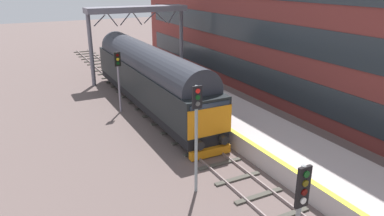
{
  "coord_description": "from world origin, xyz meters",
  "views": [
    {
      "loc": [
        -8.93,
        -20.02,
        9.14
      ],
      "look_at": [
        0.2,
        -2.26,
        1.98
      ],
      "focal_mm": 33.62,
      "sensor_mm": 36.0,
      "label": 1
    }
  ],
  "objects_px": {
    "waiting_passenger": "(197,80)",
    "signal_post_near": "(299,213)",
    "signal_post_mid": "(196,127)",
    "signal_post_far": "(118,74)",
    "diesel_locomotive": "(148,75)",
    "platform_number_sign": "(226,106)"
  },
  "relations": [
    {
      "from": "signal_post_mid",
      "to": "waiting_passenger",
      "type": "distance_m",
      "value": 12.19
    },
    {
      "from": "signal_post_mid",
      "to": "signal_post_far",
      "type": "relative_size",
      "value": 1.14
    },
    {
      "from": "diesel_locomotive",
      "to": "platform_number_sign",
      "type": "bearing_deg",
      "value": -75.71
    },
    {
      "from": "platform_number_sign",
      "to": "signal_post_near",
      "type": "bearing_deg",
      "value": -111.75
    },
    {
      "from": "signal_post_near",
      "to": "waiting_passenger",
      "type": "distance_m",
      "value": 17.93
    },
    {
      "from": "signal_post_near",
      "to": "signal_post_far",
      "type": "relative_size",
      "value": 0.99
    },
    {
      "from": "signal_post_mid",
      "to": "diesel_locomotive",
      "type": "bearing_deg",
      "value": 79.19
    },
    {
      "from": "diesel_locomotive",
      "to": "platform_number_sign",
      "type": "height_order",
      "value": "diesel_locomotive"
    },
    {
      "from": "diesel_locomotive",
      "to": "signal_post_far",
      "type": "bearing_deg",
      "value": -178.58
    },
    {
      "from": "signal_post_mid",
      "to": "signal_post_far",
      "type": "height_order",
      "value": "signal_post_mid"
    },
    {
      "from": "signal_post_mid",
      "to": "waiting_passenger",
      "type": "height_order",
      "value": "signal_post_mid"
    },
    {
      "from": "diesel_locomotive",
      "to": "signal_post_mid",
      "type": "height_order",
      "value": "signal_post_mid"
    },
    {
      "from": "signal_post_mid",
      "to": "signal_post_near",
      "type": "bearing_deg",
      "value": -90.0
    },
    {
      "from": "platform_number_sign",
      "to": "waiting_passenger",
      "type": "relative_size",
      "value": 1.02
    },
    {
      "from": "signal_post_far",
      "to": "platform_number_sign",
      "type": "xyz_separation_m",
      "value": [
        4.2,
        -7.55,
        -0.7
      ]
    },
    {
      "from": "diesel_locomotive",
      "to": "signal_post_far",
      "type": "xyz_separation_m",
      "value": [
        -2.27,
        -0.06,
        0.35
      ]
    },
    {
      "from": "signal_post_near",
      "to": "diesel_locomotive",
      "type": "bearing_deg",
      "value": 82.88
    },
    {
      "from": "signal_post_near",
      "to": "signal_post_mid",
      "type": "relative_size",
      "value": 0.87
    },
    {
      "from": "diesel_locomotive",
      "to": "signal_post_mid",
      "type": "distance_m",
      "value": 12.11
    },
    {
      "from": "signal_post_mid",
      "to": "waiting_passenger",
      "type": "xyz_separation_m",
      "value": [
        5.7,
        10.71,
        -1.21
      ]
    },
    {
      "from": "signal_post_near",
      "to": "platform_number_sign",
      "type": "bearing_deg",
      "value": 68.25
    },
    {
      "from": "waiting_passenger",
      "to": "signal_post_near",
      "type": "bearing_deg",
      "value": 179.27
    }
  ]
}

